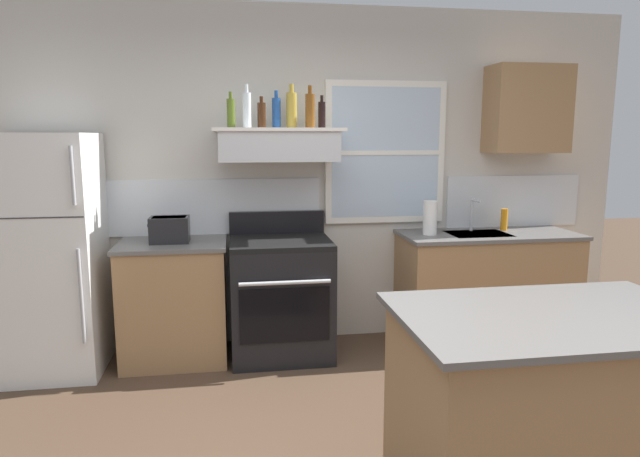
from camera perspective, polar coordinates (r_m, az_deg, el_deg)
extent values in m
cube|color=beige|center=(4.54, -1.43, 5.25)|extent=(5.40, 0.06, 2.70)
cube|color=silver|center=(4.51, -15.99, 2.05)|extent=(2.50, 0.02, 0.44)
cube|color=silver|center=(5.08, 19.22, 2.68)|extent=(1.20, 0.02, 0.44)
cube|color=white|center=(4.61, 6.74, 7.74)|extent=(1.00, 0.04, 1.15)
cube|color=silver|center=(4.60, 6.80, 7.74)|extent=(0.90, 0.01, 1.05)
cube|color=white|center=(4.59, 6.81, 7.73)|extent=(0.90, 0.02, 0.04)
cube|color=white|center=(4.38, -26.16, -2.45)|extent=(0.70, 0.68, 1.71)
cube|color=#333333|center=(4.01, -27.90, 0.95)|extent=(0.69, 0.00, 0.01)
cylinder|color=#A5A8AD|center=(4.00, -23.34, -6.44)|extent=(0.02, 0.02, 0.64)
cylinder|color=#A5A8AD|center=(3.87, -24.11, 4.99)|extent=(0.02, 0.02, 0.38)
cube|color=#9E754C|center=(4.36, -14.71, -7.42)|extent=(0.76, 0.60, 0.88)
cube|color=#605E5B|center=(4.25, -14.96, -1.54)|extent=(0.79, 0.63, 0.03)
cube|color=black|center=(4.22, -15.20, -0.12)|extent=(0.28, 0.20, 0.19)
cube|color=black|center=(4.21, -15.25, 1.08)|extent=(0.24, 0.16, 0.01)
cube|color=black|center=(4.23, -17.17, 0.30)|extent=(0.02, 0.03, 0.02)
cube|color=black|center=(4.32, -4.04, -7.37)|extent=(0.76, 0.64, 0.87)
cube|color=black|center=(4.21, -4.11, -1.43)|extent=(0.76, 0.64, 0.04)
cube|color=black|center=(4.47, -4.45, 0.65)|extent=(0.76, 0.06, 0.18)
cube|color=black|center=(4.01, -3.62, -8.91)|extent=(0.65, 0.01, 0.40)
cylinder|color=silver|center=(3.91, -3.61, -5.59)|extent=(0.65, 0.03, 0.03)
cube|color=silver|center=(4.23, -4.35, 8.44)|extent=(0.88, 0.48, 0.22)
cube|color=#262628|center=(4.01, -4.06, 7.25)|extent=(0.75, 0.02, 0.04)
cube|color=white|center=(4.23, -4.37, 10.10)|extent=(0.96, 0.52, 0.02)
cylinder|color=#4C601E|center=(4.21, -9.15, 11.61)|extent=(0.06, 0.06, 0.21)
cylinder|color=#4C601E|center=(4.22, -9.19, 13.38)|extent=(0.03, 0.03, 0.05)
cylinder|color=silver|center=(4.17, -7.53, 11.95)|extent=(0.06, 0.06, 0.25)
cylinder|color=silver|center=(4.18, -7.58, 14.10)|extent=(0.03, 0.03, 0.06)
cylinder|color=#381E0F|center=(4.20, -6.03, 11.50)|extent=(0.06, 0.06, 0.18)
cylinder|color=#381E0F|center=(4.21, -6.06, 13.05)|extent=(0.03, 0.03, 0.05)
cylinder|color=#1E478C|center=(4.27, -4.50, 11.75)|extent=(0.07, 0.07, 0.22)
cylinder|color=#1E478C|center=(4.28, -4.53, 13.60)|extent=(0.03, 0.03, 0.06)
cylinder|color=#B29333|center=(4.30, -2.94, 12.02)|extent=(0.08, 0.08, 0.26)
cylinder|color=#B29333|center=(4.31, -2.96, 14.19)|extent=(0.03, 0.03, 0.07)
cylinder|color=brown|center=(4.21, -1.03, 11.99)|extent=(0.07, 0.07, 0.25)
cylinder|color=brown|center=(4.22, -1.04, 14.08)|extent=(0.03, 0.03, 0.06)
cylinder|color=black|center=(4.33, 0.19, 11.59)|extent=(0.06, 0.06, 0.20)
cylinder|color=black|center=(4.33, 0.19, 13.22)|extent=(0.02, 0.02, 0.05)
cube|color=#9E754C|center=(4.80, 16.69, -5.96)|extent=(1.40, 0.60, 0.88)
cube|color=#605E5B|center=(4.70, 16.95, -0.60)|extent=(1.43, 0.63, 0.03)
cube|color=#B7BABC|center=(4.64, 15.95, -0.57)|extent=(0.48, 0.36, 0.01)
cylinder|color=silver|center=(4.74, 15.32, 1.45)|extent=(0.03, 0.03, 0.28)
cylinder|color=silver|center=(4.66, 15.79, 2.78)|extent=(0.02, 0.16, 0.02)
cylinder|color=white|center=(4.48, 11.25, 1.09)|extent=(0.11, 0.11, 0.27)
cylinder|color=orange|center=(4.85, 18.41, 0.88)|extent=(0.06, 0.06, 0.18)
cube|color=#9E754C|center=(2.86, 22.45, -17.04)|extent=(1.32, 0.82, 0.88)
cube|color=#605E5B|center=(2.70, 23.07, -8.32)|extent=(1.40, 0.90, 0.03)
cube|color=#9E754C|center=(4.93, 20.54, 11.40)|extent=(0.64, 0.32, 0.70)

